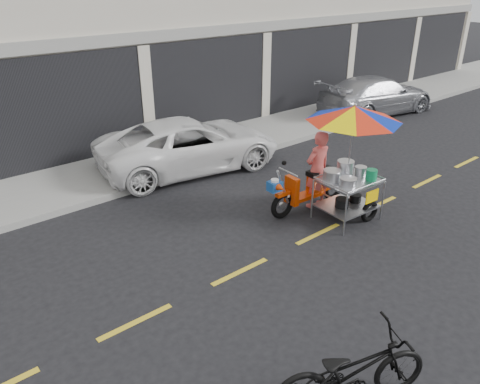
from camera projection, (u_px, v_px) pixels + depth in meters
ground at (318, 234)px, 9.19m from camera, size 90.00×90.00×0.00m
sidewalk at (169, 155)px, 12.98m from camera, size 45.00×3.00×0.15m
centerline at (318, 234)px, 9.19m from camera, size 42.00×0.10×0.01m
white_pickup at (190, 144)px, 12.01m from camera, size 5.04×2.98×1.32m
silver_pickup at (376, 95)px, 16.76m from camera, size 4.83×2.50×1.34m
near_bicycle at (352, 371)px, 5.39m from camera, size 2.01×1.39×1.00m
food_vendor_rig at (339, 145)px, 9.36m from camera, size 2.40×2.03×2.43m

